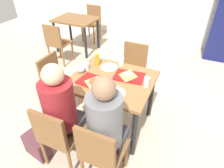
{
  "coord_description": "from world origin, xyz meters",
  "views": [
    {
      "loc": [
        0.81,
        -1.79,
        2.07
      ],
      "look_at": [
        0.0,
        0.0,
        0.67
      ],
      "focal_mm": 31.49,
      "sensor_mm": 36.0,
      "label": 1
    }
  ],
  "objects": [
    {
      "name": "plastic_cup_b",
      "position": [
        0.02,
        -0.36,
        0.8
      ],
      "size": [
        0.07,
        0.07,
        0.1
      ],
      "primitive_type": "cylinder",
      "color": "white",
      "rests_on": "main_table"
    },
    {
      "name": "plastic_cup_a",
      "position": [
        -0.02,
        0.36,
        0.8
      ],
      "size": [
        0.07,
        0.07,
        0.1
      ],
      "primitive_type": "cylinder",
      "color": "white",
      "rests_on": "main_table"
    },
    {
      "name": "plastic_cup_c",
      "position": [
        -0.39,
        0.06,
        0.8
      ],
      "size": [
        0.07,
        0.07,
        0.1
      ],
      "primitive_type": "cylinder",
      "color": "white",
      "rests_on": "main_table"
    },
    {
      "name": "tray_red_far",
      "position": [
        0.17,
        0.13,
        0.75
      ],
      "size": [
        0.38,
        0.29,
        0.02
      ],
      "primitive_type": "cube",
      "rotation": [
        0.0,
        0.0,
        0.1
      ],
      "color": "#B21414",
      "rests_on": "main_table"
    },
    {
      "name": "paper_plate_center",
      "position": [
        -0.15,
        0.23,
        0.75
      ],
      "size": [
        0.22,
        0.22,
        0.01
      ],
      "primitive_type": "cylinder",
      "color": "white",
      "rests_on": "main_table"
    },
    {
      "name": "chair_near_left",
      "position": [
        -0.25,
        -0.81,
        0.49
      ],
      "size": [
        0.4,
        0.4,
        0.85
      ],
      "color": "brown",
      "rests_on": "ground_plane"
    },
    {
      "name": "chair_far_side",
      "position": [
        0.0,
        0.81,
        0.49
      ],
      "size": [
        0.4,
        0.4,
        0.85
      ],
      "color": "brown",
      "rests_on": "ground_plane"
    },
    {
      "name": "person_in_red",
      "position": [
        -0.25,
        -0.67,
        0.74
      ],
      "size": [
        0.32,
        0.42,
        1.26
      ],
      "color": "#383842",
      "rests_on": "ground_plane"
    },
    {
      "name": "tray_red_near",
      "position": [
        -0.17,
        -0.15,
        0.75
      ],
      "size": [
        0.38,
        0.3,
        0.02
      ],
      "primitive_type": "cube",
      "rotation": [
        0.0,
        0.0,
        -0.1
      ],
      "color": "#B21414",
      "rests_on": "main_table"
    },
    {
      "name": "ground_plane",
      "position": [
        0.0,
        0.0,
        -0.01
      ],
      "size": [
        10.0,
        10.0,
        0.02
      ],
      "primitive_type": "cube",
      "color": "#B7A893"
    },
    {
      "name": "background_table",
      "position": [
        -1.71,
        1.84,
        0.62
      ],
      "size": [
        0.9,
        0.7,
        0.75
      ],
      "color": "brown",
      "rests_on": "ground_plane"
    },
    {
      "name": "person_in_brown_jacket",
      "position": [
        0.25,
        -0.67,
        0.74
      ],
      "size": [
        0.32,
        0.42,
        1.26
      ],
      "color": "#383842",
      "rests_on": "ground_plane"
    },
    {
      "name": "foil_bundle",
      "position": [
        -0.42,
        -0.02,
        0.8
      ],
      "size": [
        0.1,
        0.1,
        0.1
      ],
      "primitive_type": "sphere",
      "color": "silver",
      "rests_on": "main_table"
    },
    {
      "name": "condiment_bottle",
      "position": [
        -0.32,
        0.23,
        0.83
      ],
      "size": [
        0.06,
        0.06,
        0.16
      ],
      "primitive_type": "cylinder",
      "color": "orange",
      "rests_on": "main_table"
    },
    {
      "name": "soda_can",
      "position": [
        0.42,
        0.02,
        0.81
      ],
      "size": [
        0.07,
        0.07,
        0.12
      ],
      "primitive_type": "cylinder",
      "color": "#B7BCC6",
      "rests_on": "main_table"
    },
    {
      "name": "chair_near_right",
      "position": [
        0.25,
        -0.81,
        0.49
      ],
      "size": [
        0.4,
        0.4,
        0.85
      ],
      "color": "brown",
      "rests_on": "ground_plane"
    },
    {
      "name": "handbag",
      "position": [
        -0.6,
        -0.82,
        0.14
      ],
      "size": [
        0.34,
        0.22,
        0.28
      ],
      "primitive_type": "cube",
      "rotation": [
        0.0,
        0.0,
        -0.18
      ],
      "color": "#592D38",
      "rests_on": "ground_plane"
    },
    {
      "name": "pizza_slice_b",
      "position": [
        0.16,
        0.13,
        0.77
      ],
      "size": [
        0.2,
        0.24,
        0.02
      ],
      "color": "tan",
      "rests_on": "tray_red_far"
    },
    {
      "name": "pizza_slice_a",
      "position": [
        -0.15,
        -0.17,
        0.77
      ],
      "size": [
        0.21,
        0.23,
        0.02
      ],
      "color": "#DBAD60",
      "rests_on": "tray_red_near"
    },
    {
      "name": "chair_left_end",
      "position": [
        -0.88,
        0.0,
        0.49
      ],
      "size": [
        0.4,
        0.4,
        0.85
      ],
      "color": "brown",
      "rests_on": "ground_plane"
    },
    {
      "name": "main_table",
      "position": [
        0.0,
        0.0,
        0.64
      ],
      "size": [
        0.99,
        0.85,
        0.75
      ],
      "color": "olive",
      "rests_on": "ground_plane"
    },
    {
      "name": "background_chair_far",
      "position": [
        -1.71,
        2.57,
        0.49
      ],
      "size": [
        0.4,
        0.4,
        0.85
      ],
      "color": "brown",
      "rests_on": "ground_plane"
    },
    {
      "name": "background_chair_near",
      "position": [
        -1.71,
        1.1,
        0.49
      ],
      "size": [
        0.4,
        0.4,
        0.85
      ],
      "color": "brown",
      "rests_on": "ground_plane"
    },
    {
      "name": "paper_plate_near_edge",
      "position": [
        0.15,
        -0.23,
        0.75
      ],
      "size": [
        0.22,
        0.22,
        0.01
      ],
      "primitive_type": "cylinder",
      "color": "white",
      "rests_on": "main_table"
    }
  ]
}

